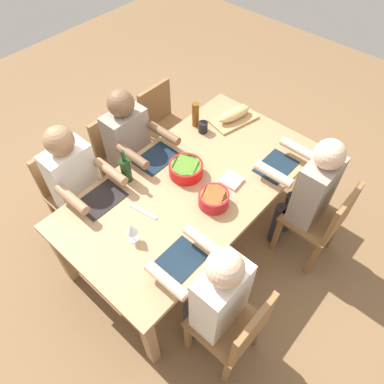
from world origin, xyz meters
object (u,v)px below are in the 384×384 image
beer_bottle (196,115)px  dining_table (192,189)px  chair_far_left (70,188)px  bread_loaf (234,114)px  chair_near_right (323,220)px  cutting_board (234,119)px  napkin_stack (232,181)px  diner_near_right (309,190)px  chair_far_right (164,123)px  diner_far_left (77,182)px  chair_far_center (121,153)px  wine_glass (131,229)px  serving_bowl_salad (186,169)px  serving_bowl_fruit (214,198)px  chair_near_left (236,328)px  diner_near_left (215,295)px  diner_far_center (131,145)px  cup_far_right (203,127)px  wine_bottle (126,169)px

beer_bottle → dining_table: bearing=-140.9°
chair_far_left → bread_loaf: size_ratio=2.66×
chair_near_right → cutting_board: chair_near_right is taller
chair_far_left → napkin_stack: bearing=-54.9°
chair_near_right → diner_near_right: 0.28m
chair_far_right → diner_far_left: 1.13m
chair_far_center → wine_glass: (-0.62, -0.90, 0.37)m
diner_far_left → cutting_board: diner_far_left is taller
serving_bowl_salad → cutting_board: size_ratio=0.64×
diner_near_right → serving_bowl_fruit: size_ratio=5.60×
diner_near_right → chair_near_left: bearing=-170.5°
diner_near_left → diner_far_center: bearing=67.8°
diner_far_left → chair_near_left: diner_far_left is taller
chair_near_left → wine_glass: (-0.07, 0.81, 0.37)m
chair_far_left → serving_bowl_salad: bearing=-52.7°
bread_loaf → cup_far_right: size_ratio=3.40×
cutting_board → diner_far_center: bearing=149.0°
dining_table → bread_loaf: (0.77, 0.21, 0.14)m
diner_far_left → beer_bottle: bearing=-13.9°
diner_far_left → diner_near_left: 1.34m
chair_far_right → wine_bottle: size_ratio=2.93×
cutting_board → serving_bowl_fruit: bearing=-151.3°
wine_glass → napkin_stack: 0.85m
dining_table → serving_bowl_salad: serving_bowl_salad is taller
chair_far_right → wine_bottle: (-0.84, -0.48, 0.37)m
chair_near_right → diner_near_right: diner_near_right is taller
diner_near_right → napkin_stack: size_ratio=8.57×
serving_bowl_fruit → dining_table: bearing=78.9°
chair_far_left → cup_far_right: 1.21m
diner_near_right → cutting_board: 0.91m
chair_far_center → wine_bottle: wine_bottle is taller
diner_near_left → napkin_stack: bearing=31.5°
chair_far_right → serving_bowl_salad: 0.97m
diner_near_right → cup_far_right: diner_near_right is taller
chair_far_right → cutting_board: size_ratio=2.12×
chair_near_left → diner_far_left: bearing=90.0°
chair_near_right → chair_near_left: same height
chair_near_left → diner_near_left: bearing=90.0°
diner_near_right → cup_far_right: size_ratio=12.75×
chair_far_left → serving_bowl_fruit: 1.25m
cup_far_right → napkin_stack: bearing=-118.5°
diner_near_right → cutting_board: size_ratio=3.00×
chair_near_right → serving_bowl_fruit: chair_near_right is taller
serving_bowl_salad → chair_near_left: bearing=-121.6°
napkin_stack → chair_near_left: bearing=-139.4°
napkin_stack → chair_near_right: bearing=-61.5°
chair_far_left → beer_bottle: bearing=-22.9°
beer_bottle → cup_far_right: bearing=-102.3°
chair_far_left → wine_bottle: (0.26, -0.48, 0.37)m
serving_bowl_fruit → napkin_stack: serving_bowl_fruit is taller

